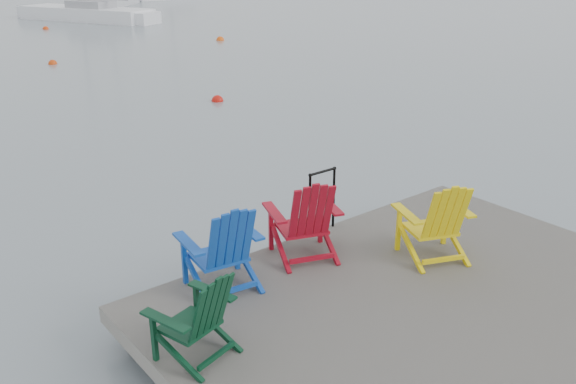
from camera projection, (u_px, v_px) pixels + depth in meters
ground at (447, 349)px, 6.86m from camera, size 400.00×400.00×0.00m
dock at (450, 323)px, 6.73m from camera, size 6.00×5.00×1.40m
handrail at (322, 195)px, 8.40m from camera, size 0.48×0.04×0.90m
chair_green at (198, 315)px, 5.77m from camera, size 0.87×0.83×0.94m
chair_blue at (223, 246)px, 6.92m from camera, size 0.95×0.89×1.09m
chair_red at (306, 218)px, 7.63m from camera, size 1.05×1.01×1.10m
chair_yellow at (437, 220)px, 7.62m from camera, size 1.04×1.00×1.08m
sailboat_near at (87, 15)px, 38.36m from camera, size 6.02×9.29×12.53m
sailboat_mid at (107, 2)px, 47.26m from camera, size 7.83×8.26×12.40m
buoy_a at (217, 101)px, 18.06m from camera, size 0.36×0.36×0.36m
buoy_b at (53, 64)px, 23.90m from camera, size 0.34×0.34×0.34m
buoy_c at (220, 40)px, 30.10m from camera, size 0.39×0.39×0.39m
buoy_d at (46, 29)px, 34.30m from camera, size 0.34×0.34×0.34m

